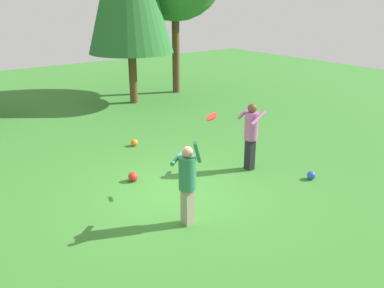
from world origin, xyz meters
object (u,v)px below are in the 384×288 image
object	(u,v)px
person_catcher	(251,131)
ball_red	(133,177)
ball_blue	(311,175)
ball_orange	(134,143)
person_thrower	(187,179)
frisbee	(212,117)

from	to	relation	value
person_catcher	ball_red	world-z (taller)	person_catcher
ball_blue	ball_orange	distance (m)	5.29
ball_red	ball_orange	xyz separation A→B (m)	(1.26, 2.17, -0.01)
person_catcher	ball_blue	bearing A→B (deg)	109.76
person_thrower	ball_blue	world-z (taller)	person_thrower
person_catcher	ball_orange	xyz separation A→B (m)	(-1.55, 3.36, -0.95)
person_catcher	frisbee	world-z (taller)	frisbee
ball_red	ball_orange	bearing A→B (deg)	59.96
person_thrower	ball_orange	size ratio (longest dim) A/B	8.49
ball_orange	frisbee	bearing A→B (deg)	-89.80
frisbee	ball_red	size ratio (longest dim) A/B	1.37
person_thrower	ball_red	distance (m)	2.54
ball_red	ball_blue	bearing A→B (deg)	-35.54
ball_red	person_thrower	bearing A→B (deg)	-92.34
person_thrower	ball_blue	distance (m)	3.80
person_thrower	frisbee	bearing A→B (deg)	0.00
person_catcher	ball_blue	size ratio (longest dim) A/B	8.38
person_thrower	ball_red	bearing A→B (deg)	53.26
frisbee	ball_red	distance (m)	2.54
person_thrower	ball_blue	xyz separation A→B (m)	(3.69, -0.18, -0.88)
person_thrower	ball_blue	size ratio (longest dim) A/B	8.61
frisbee	ball_orange	world-z (taller)	frisbee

